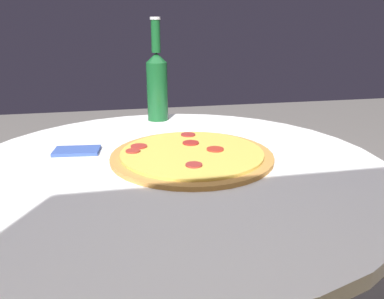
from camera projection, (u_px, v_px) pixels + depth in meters
table at (174, 234)px, 0.88m from camera, size 0.94×0.94×0.74m
pizza at (192, 155)px, 0.85m from camera, size 0.37×0.37×0.02m
beer_bottle at (157, 83)px, 1.15m from camera, size 0.06×0.06×0.31m
napkin at (77, 151)px, 0.88m from camera, size 0.11×0.07×0.01m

